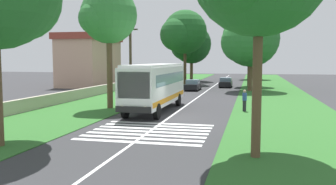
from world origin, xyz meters
name	(u,v)px	position (x,y,z in m)	size (l,w,h in m)	color
ground	(169,118)	(0.00, 0.00, 0.00)	(160.00, 160.00, 0.00)	#333335
grass_verge_left	(129,95)	(15.00, 8.20, 0.02)	(120.00, 8.00, 0.04)	#2D6628
grass_verge_right	(276,98)	(15.00, -8.20, 0.02)	(120.00, 8.00, 0.04)	#2D6628
centre_line	(199,97)	(15.00, 0.00, 0.00)	(110.00, 0.16, 0.01)	silver
coach_bus	(155,84)	(3.14, 1.80, 2.15)	(11.16, 2.62, 3.73)	white
zebra_crossing	(149,132)	(-5.00, 0.00, 0.00)	(5.85, 6.80, 0.01)	silver
trailing_car_0	(193,85)	(22.91, 1.93, 0.67)	(4.30, 1.78, 1.43)	black
trailing_car_1	(226,83)	(29.32, -1.94, 0.67)	(4.30, 1.78, 1.43)	black
roadside_tree_left_1	(184,33)	(34.06, 5.27, 8.30)	(9.17, 7.25, 12.07)	#4C3826
roadside_tree_left_2	(191,45)	(42.40, 5.48, 6.70)	(9.03, 7.25, 10.51)	brown
roadside_tree_left_3	(108,17)	(3.82, 6.01, 7.59)	(5.32, 4.67, 10.03)	brown
roadside_tree_right_1	(249,40)	(23.37, -5.20, 6.58)	(8.82, 7.32, 10.41)	brown
roadside_tree_right_2	(248,37)	(31.43, -5.04, 7.38)	(6.76, 5.60, 10.29)	#3D2D1E
roadside_tree_right_3	(251,52)	(50.77, -5.49, 5.63)	(7.20, 6.29, 8.89)	#3D2D1E
utility_pole	(131,62)	(7.21, 5.26, 3.88)	(0.24, 1.40, 7.39)	#473828
roadside_wall	(117,86)	(20.00, 11.60, 0.56)	(70.00, 0.40, 1.03)	#B2A893
roadside_building	(90,60)	(27.24, 18.73, 4.00)	(11.76, 6.64, 7.86)	tan
pedestrian	(245,100)	(4.30, -5.14, 0.91)	(0.34, 0.34, 1.69)	#26262D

